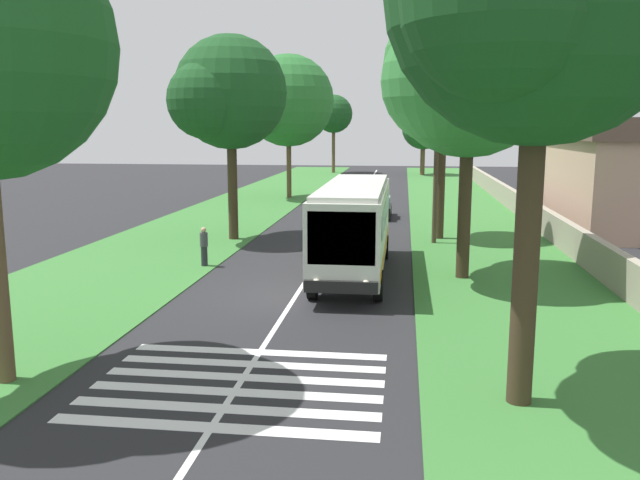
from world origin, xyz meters
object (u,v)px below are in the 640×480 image
Objects in this scene: roadside_tree_left_2 at (228,96)px; roadside_building at (621,173)px; trailing_car_1 at (334,197)px; roadside_tree_right_0 at (422,129)px; roadside_tree_right_2 at (441,98)px; roadside_tree_right_1 at (464,76)px; coach_bus at (354,223)px; trailing_car_0 at (378,208)px; roadside_tree_left_0 at (333,115)px; roadside_tree_left_3 at (287,103)px; utility_pole at (436,161)px; pedestrian at (204,246)px.

roadside_tree_left_2 reaches higher than roadside_building.
roadside_building is (6.32, -21.73, -4.27)m from roadside_tree_left_2.
trailing_car_1 is 20.46m from roadside_building.
roadside_tree_right_2 is at bearing 179.58° from roadside_tree_right_0.
roadside_tree_right_1 is at bearing 143.72° from roadside_building.
trailing_car_0 is at bearing -0.93° from coach_bus.
roadside_tree_left_2 is at bearing 167.03° from roadside_tree_right_0.
roadside_tree_right_0 is at bearing -0.42° from roadside_tree_right_2.
trailing_car_1 is at bearing 7.95° from coach_bus.
roadside_tree_right_0 is at bearing -102.48° from roadside_tree_left_0.
roadside_tree_left_3 is 30.98m from roadside_tree_right_0.
roadside_tree_right_0 reaches higher than trailing_car_1.
roadside_tree_left_3 is 1.04× the size of roadside_tree_right_1.
roadside_tree_left_0 reaches higher than trailing_car_0.
roadside_tree_right_1 is at bearing -157.29° from roadside_tree_left_3.
trailing_car_1 is 0.51× the size of roadside_tree_right_0.
utility_pole is (-49.26, 0.57, -1.43)m from roadside_tree_right_0.
coach_bus is 11.43m from roadside_tree_right_2.
trailing_car_0 is 0.44× the size of roadside_tree_right_2.
pedestrian is (-6.98, -0.68, -6.65)m from roadside_tree_left_2.
roadside_tree_left_2 reaches higher than trailing_car_0.
roadside_tree_left_3 is at bearing 35.72° from trailing_car_0.
trailing_car_0 is 0.33× the size of roadside_building.
trailing_car_0 is at bearing 23.92° from roadside_tree_right_2.
roadside_tree_right_2 is at bearing -156.08° from trailing_car_0.
coach_bus is at bearing 175.85° from roadside_tree_right_0.
roadside_tree_left_3 reaches higher than roadside_tree_right_2.
roadside_tree_right_0 is 57.48m from pedestrian.
trailing_car_1 is at bearing 167.38° from roadside_tree_right_0.
roadside_tree_right_0 is at bearing -0.00° from roadside_tree_right_1.
roadside_tree_left_3 reaches higher than coach_bus.
roadside_tree_right_0 is 0.87× the size of roadside_tree_right_2.
coach_bus is at bearing -164.65° from roadside_tree_left_3.
coach_bus is 8.86m from utility_pole.
roadside_tree_right_1 is at bearing -167.46° from trailing_car_0.
roadside_tree_right_1 is (-23.82, -7.45, 7.23)m from trailing_car_1.
pedestrian is (-7.02, 10.11, -3.37)m from utility_pole.
roadside_building is (-9.68, -17.83, 2.62)m from trailing_car_1.
trailing_car_0 is 0.43× the size of roadside_tree_left_0.
coach_bus is at bearing -172.97° from roadside_tree_left_0.
roadside_tree_right_1 reaches higher than coach_bus.
trailing_car_1 is 0.53× the size of utility_pole.
trailing_car_0 is at bearing -169.77° from roadside_tree_left_0.
roadside_tree_left_0 is at bearing 0.79° from pedestrian.
coach_bus is 1.11× the size of roadside_tree_left_0.
roadside_tree_left_0 is 1.03× the size of roadside_tree_right_2.
roadside_tree_right_2 is at bearing -148.80° from roadside_tree_left_3.
roadside_tree_left_2 reaches higher than roadside_tree_right_2.
roadside_tree_left_0 is at bearing -0.91° from roadside_tree_left_3.
roadside_tree_right_1 is at bearing -124.56° from roadside_tree_left_2.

